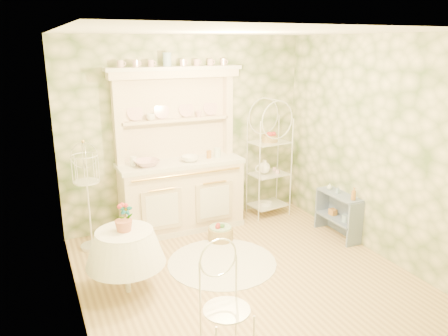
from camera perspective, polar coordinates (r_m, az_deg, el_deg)
name	(u,v)px	position (r m, az deg, el deg)	size (l,w,h in m)	color
floor	(242,273)	(5.25, 2.33, -13.56)	(3.60, 3.60, 0.00)	tan
ceiling	(245,32)	(4.57, 2.73, 17.38)	(3.60, 3.60, 0.00)	white
wall_left	(69,183)	(4.26, -19.64, -1.88)	(3.60, 3.60, 0.00)	beige
wall_right	(372,146)	(5.75, 18.73, 2.72)	(3.60, 3.60, 0.00)	beige
wall_back	(187,132)	(6.35, -4.89, 4.69)	(3.60, 3.60, 0.00)	beige
wall_front	(356,221)	(3.32, 16.83, -6.68)	(3.60, 3.60, 0.00)	beige
kitchen_dresser	(180,151)	(6.07, -5.73, 2.16)	(1.87, 0.61, 2.29)	#F4E2C6
bakers_rack	(269,161)	(6.69, 5.91, 0.91)	(0.53, 0.38, 1.71)	white
side_shelf	(338,216)	(6.26, 14.69, -6.14)	(0.25, 0.66, 0.57)	#6E80A2
round_table	(126,262)	(4.84, -12.65, -11.84)	(0.66, 0.66, 0.72)	white
cafe_chair	(227,317)	(3.86, 0.35, -18.94)	(0.34, 0.34, 0.76)	white
birdcage_stand	(88,198)	(5.83, -17.33, -3.76)	(0.33, 0.33, 1.38)	white
floor_basket	(221,233)	(5.99, -0.46, -8.49)	(0.33, 0.33, 0.21)	tan
lace_rug	(222,262)	(5.46, -0.26, -12.22)	(1.33, 1.33, 0.01)	white
bowl_floral	(147,165)	(5.92, -10.06, 0.35)	(0.33, 0.33, 0.08)	white
bowl_white	(190,161)	(6.06, -4.44, 0.93)	(0.25, 0.25, 0.08)	white
cup_left	(151,118)	(6.02, -9.56, 6.43)	(0.12, 0.12, 0.09)	white
cup_right	(199,115)	(6.24, -3.31, 6.95)	(0.09, 0.09, 0.09)	white
potted_geranium	(126,217)	(4.68, -12.67, -6.23)	(0.14, 0.10, 0.27)	#3F7238
bottle_amber	(354,195)	(5.94, 16.56, -3.42)	(0.07, 0.07, 0.17)	#AB7330
bottle_blue	(338,191)	(6.16, 14.67, -2.86)	(0.04, 0.04, 0.10)	#8BACC5
bottle_glass	(330,187)	(6.28, 13.62, -2.48)	(0.07, 0.07, 0.09)	silver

